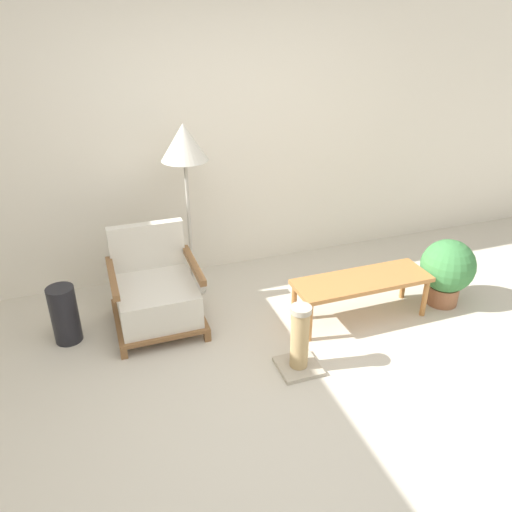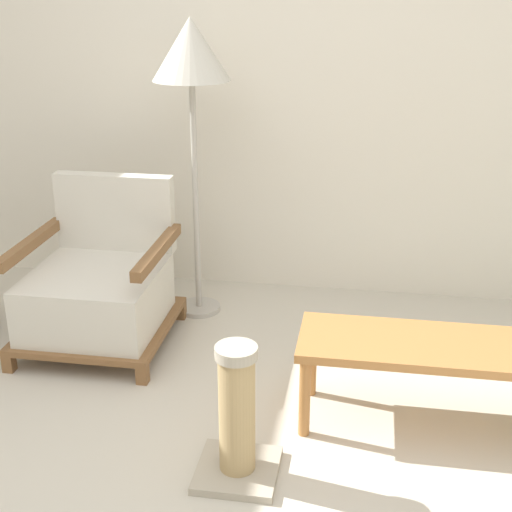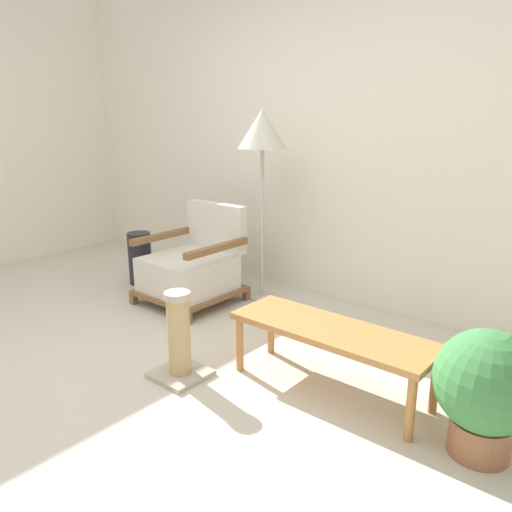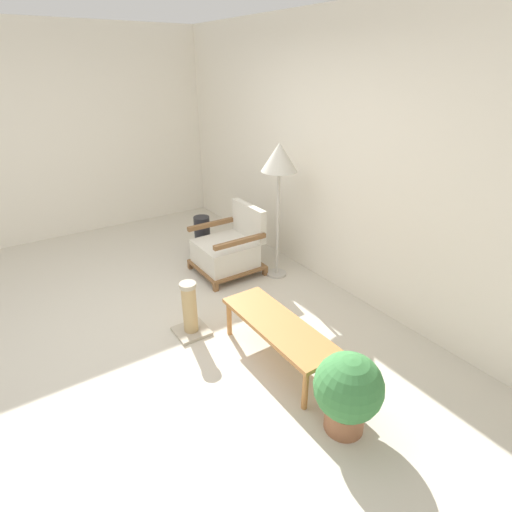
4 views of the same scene
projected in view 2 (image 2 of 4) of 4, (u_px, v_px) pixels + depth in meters
wall_back at (257, 42)px, 3.69m from camera, size 8.00×0.06×2.70m
armchair at (99, 288)px, 3.40m from camera, size 0.68×0.70×0.76m
floor_lamp at (191, 61)px, 3.35m from camera, size 0.38×0.38×1.50m
coffee_table at (445, 354)px, 2.72m from camera, size 1.12×0.37×0.37m
scratching_post at (237, 423)px, 2.48m from camera, size 0.29×0.29×0.51m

